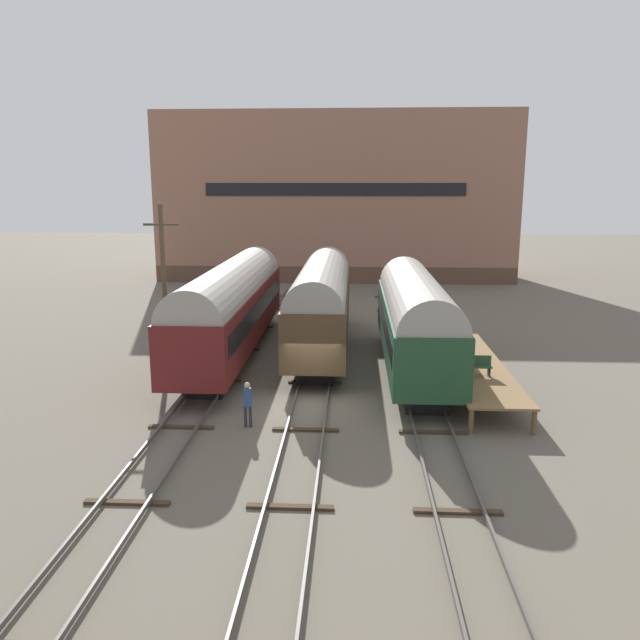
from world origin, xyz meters
name	(u,v)px	position (x,y,z in m)	size (l,w,h in m)	color
ground_plane	(311,405)	(0.00, 0.00, 0.00)	(200.00, 200.00, 0.00)	#60594C
track_left	(200,399)	(-4.92, 0.00, 0.14)	(2.60, 60.00, 0.26)	#4C4742
track_middle	(311,401)	(0.00, 0.00, 0.14)	(2.60, 60.00, 0.26)	#4C4742
track_right	(424,404)	(4.92, 0.00, 0.14)	(2.60, 60.00, 0.26)	#4C4742
train_car_brown	(322,300)	(0.00, 9.26, 2.98)	(3.07, 16.58, 5.25)	black
train_car_maroon	(232,304)	(-4.92, 7.75, 2.98)	(3.13, 18.93, 5.27)	black
train_car_green	(415,317)	(4.92, 5.13, 2.88)	(3.13, 15.30, 5.12)	black
station_platform	(473,364)	(7.59, 3.26, 1.00)	(2.69, 12.61, 1.08)	brown
bench	(475,365)	(7.26, 1.19, 1.57)	(1.40, 0.40, 0.91)	#2D4C33
person_worker	(248,400)	(-2.31, -2.72, 1.12)	(0.32, 0.32, 1.85)	#282833
utility_pole	(164,284)	(-7.94, 5.46, 4.40)	(1.80, 0.24, 8.47)	#473828
warehouse_building	(336,197)	(-0.09, 39.68, 8.21)	(35.38, 10.12, 16.43)	brown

